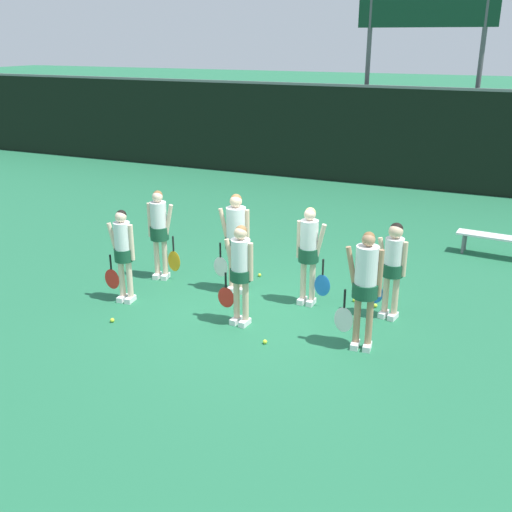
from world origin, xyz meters
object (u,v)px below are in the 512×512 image
bench_courtside (503,240)px  tennis_ball_1 (260,275)px  scoreboard (426,21)px  tennis_ball_2 (375,306)px  player_3 (160,228)px  tennis_ball_0 (354,300)px  tennis_ball_3 (112,320)px  player_2 (365,281)px  player_1 (240,267)px  player_6 (393,263)px  player_5 (309,249)px  player_0 (123,250)px  tennis_ball_4 (265,342)px  player_4 (236,234)px

bench_courtside → tennis_ball_1: bearing=-139.2°
scoreboard → tennis_ball_2: size_ratio=86.27×
player_3 → tennis_ball_0: player_3 is taller
bench_courtside → tennis_ball_3: bearing=-128.9°
player_3 → tennis_ball_1: player_3 is taller
scoreboard → player_2: bearing=-83.8°
player_1 → player_3: 2.49m
scoreboard → tennis_ball_3: (-2.69, -11.99, -4.73)m
player_3 → player_6: bearing=-10.2°
player_2 → player_5: player_2 is taller
player_1 → tennis_ball_1: 2.23m
player_3 → tennis_ball_3: 2.20m
player_0 → tennis_ball_3: (0.28, -0.81, -0.91)m
scoreboard → tennis_ball_4: 12.58m
player_5 → tennis_ball_4: player_5 is taller
player_2 → player_3: 4.35m
player_2 → tennis_ball_0: (-0.51, 1.56, -1.03)m
player_6 → tennis_ball_4: bearing=-122.0°
player_2 → tennis_ball_0: size_ratio=27.28×
player_4 → player_3: bearing=169.9°
bench_courtside → tennis_ball_4: 6.26m
player_2 → player_6: bearing=77.9°
player_2 → player_3: size_ratio=1.06×
scoreboard → tennis_ball_4: scoreboard is taller
player_1 → player_3: player_3 is taller
bench_courtside → tennis_ball_3: bench_courtside is taller
player_0 → tennis_ball_4: player_0 is taller
player_0 → tennis_ball_1: player_0 is taller
scoreboard → player_6: bearing=-82.2°
player_4 → tennis_ball_2: 2.71m
bench_courtside → player_5: bearing=-122.6°
tennis_ball_3 → player_2: bearing=11.5°
player_1 → player_4: bearing=124.4°
player_1 → player_4: player_4 is taller
player_2 → tennis_ball_2: (-0.12, 1.47, -1.03)m
player_1 → tennis_ball_0: 2.33m
player_6 → tennis_ball_3: (-4.06, -2.00, -0.92)m
tennis_ball_0 → player_4: bearing=-169.4°
scoreboard → tennis_ball_3: 13.16m
tennis_ball_1 → player_3: bearing=-154.7°
player_5 → player_6: (1.40, 0.02, -0.04)m
player_3 → tennis_ball_3: (0.28, -1.96, -0.96)m
bench_courtside → player_2: bearing=-103.7°
player_2 → player_5: size_ratio=1.05×
tennis_ball_1 → scoreboard: bearing=82.1°
tennis_ball_2 → player_4: bearing=-173.0°
player_0 → player_1: 2.21m
player_3 → tennis_ball_1: bearing=14.7°
bench_courtside → player_2: player_2 is taller
player_1 → tennis_ball_1: bearing=110.7°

